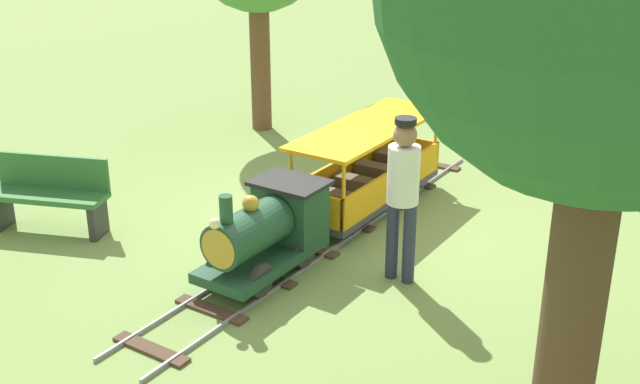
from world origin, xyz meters
TOP-DOWN VIEW (x-y plane):
  - ground_plane at (0.00, 0.00)m, footprint 60.00×60.00m
  - track at (0.00, 0.23)m, footprint 0.75×6.05m
  - locomotive at (0.00, 1.26)m, footprint 0.71×1.44m
  - passenger_car at (0.00, -0.67)m, footprint 0.81×2.35m
  - conductor_person at (-1.12, 0.66)m, footprint 0.30×0.30m
  - park_bench at (2.59, 1.73)m, footprint 1.36×0.85m

SIDE VIEW (x-z plane):
  - ground_plane at x=0.00m, z-range 0.00..0.00m
  - track at x=0.00m, z-range 0.00..0.04m
  - park_bench at x=2.59m, z-range 0.01..0.83m
  - passenger_car at x=0.00m, z-range -0.06..0.91m
  - locomotive at x=0.00m, z-range -0.01..0.98m
  - conductor_person at x=-1.12m, z-range 0.15..1.77m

